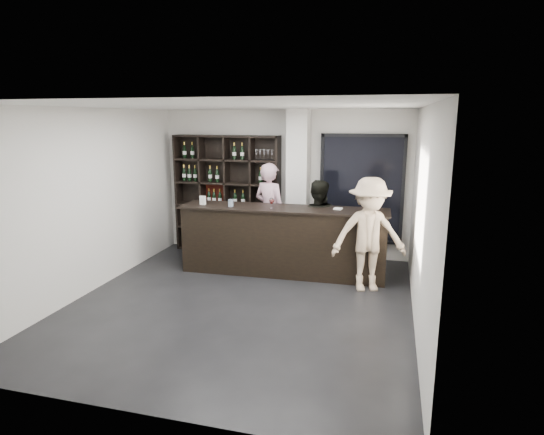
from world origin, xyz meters
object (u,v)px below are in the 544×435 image
(wine_shelf, at_px, (227,194))
(customer, at_px, (369,235))
(taster_pink, at_px, (270,212))
(taster_black, at_px, (317,225))
(tasting_counter, at_px, (283,241))

(wine_shelf, height_order, customer, wine_shelf)
(wine_shelf, xyz_separation_m, customer, (2.95, -1.52, -0.28))
(taster_pink, xyz_separation_m, taster_black, (0.98, -0.36, -0.12))
(taster_pink, bearing_deg, taster_black, -176.77)
(taster_pink, relative_size, taster_black, 1.15)
(tasting_counter, relative_size, customer, 1.99)
(tasting_counter, relative_size, taster_black, 2.20)
(wine_shelf, relative_size, customer, 1.30)
(wine_shelf, bearing_deg, taster_black, -19.45)
(wine_shelf, distance_m, taster_black, 2.13)
(wine_shelf, relative_size, tasting_counter, 0.66)
(tasting_counter, bearing_deg, wine_shelf, 141.17)
(tasting_counter, relative_size, taster_pink, 1.92)
(tasting_counter, xyz_separation_m, customer, (1.51, -0.42, 0.31))
(tasting_counter, xyz_separation_m, taster_pink, (-0.44, 0.76, 0.35))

